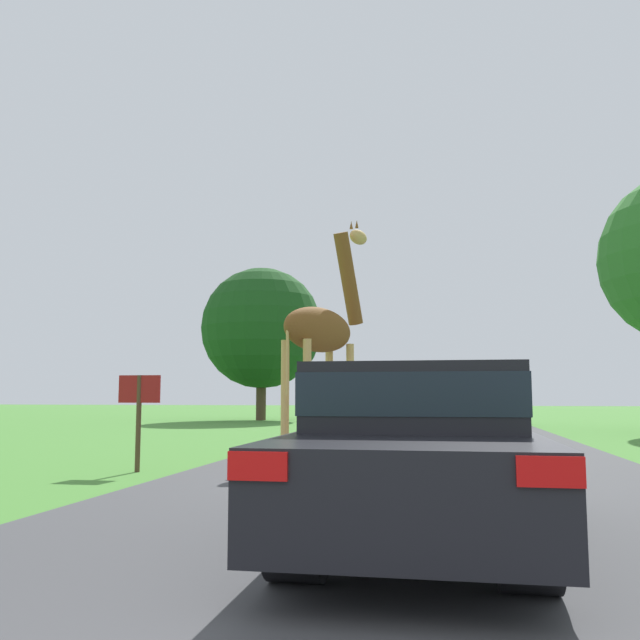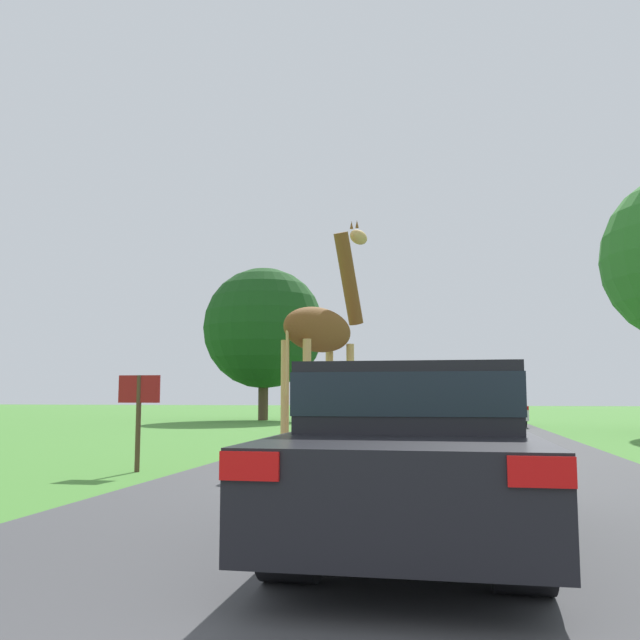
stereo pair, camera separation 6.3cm
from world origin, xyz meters
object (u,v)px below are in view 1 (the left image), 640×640
(car_queue_left, at_px, (495,408))
(tree_centre_back, at_px, (262,328))
(car_lead_maroon, at_px, (417,446))
(car_queue_right, at_px, (399,412))
(giraffe_near_road, at_px, (324,331))
(sign_post, at_px, (139,404))

(car_queue_left, xyz_separation_m, tree_centre_back, (-10.86, 3.76, 3.82))
(car_lead_maroon, bearing_deg, car_queue_right, 94.36)
(car_queue_right, distance_m, car_queue_left, 10.03)
(car_queue_right, bearing_deg, tree_centre_back, 119.88)
(giraffe_near_road, distance_m, tree_centre_back, 21.05)
(car_queue_left, relative_size, sign_post, 2.99)
(car_queue_right, relative_size, tree_centre_back, 0.63)
(tree_centre_back, height_order, sign_post, tree_centre_back)
(car_lead_maroon, xyz_separation_m, tree_centre_back, (-8.61, 26.36, 3.73))
(car_queue_left, relative_size, tree_centre_back, 0.61)
(car_lead_maroon, xyz_separation_m, car_queue_right, (-1.00, 13.12, -0.03))
(giraffe_near_road, bearing_deg, tree_centre_back, 132.22)
(car_queue_right, xyz_separation_m, sign_post, (-3.58, -8.79, 0.32))
(car_lead_maroon, distance_m, tree_centre_back, 27.98)
(car_queue_left, bearing_deg, sign_post, -110.51)
(giraffe_near_road, height_order, car_queue_left, giraffe_near_road)
(car_lead_maroon, height_order, car_queue_left, car_lead_maroon)
(car_queue_left, bearing_deg, giraffe_near_road, -104.66)
(car_lead_maroon, relative_size, tree_centre_back, 0.63)
(car_queue_left, distance_m, tree_centre_back, 12.11)
(car_queue_right, relative_size, car_queue_left, 1.04)
(tree_centre_back, bearing_deg, giraffe_near_road, -71.49)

